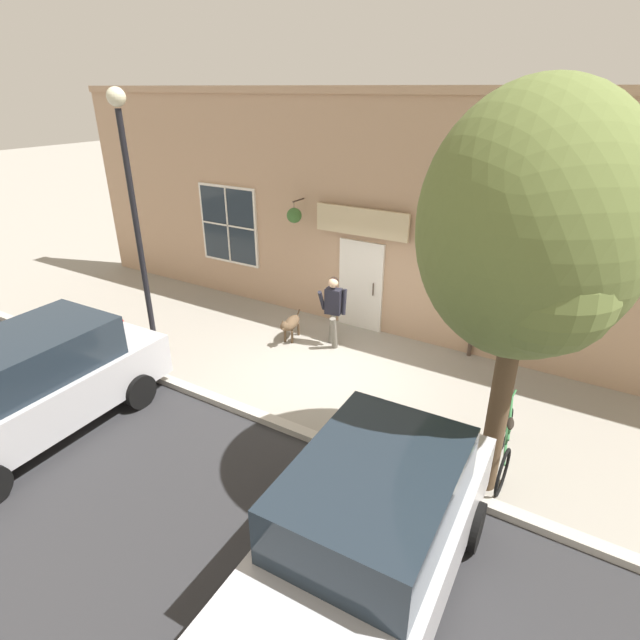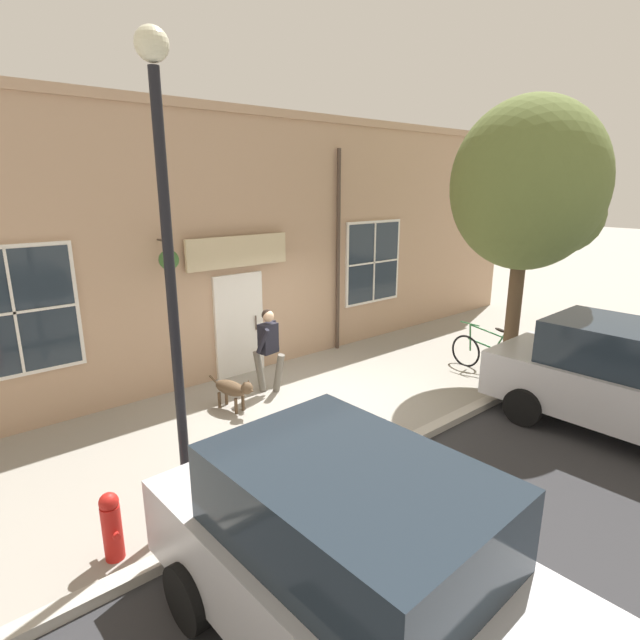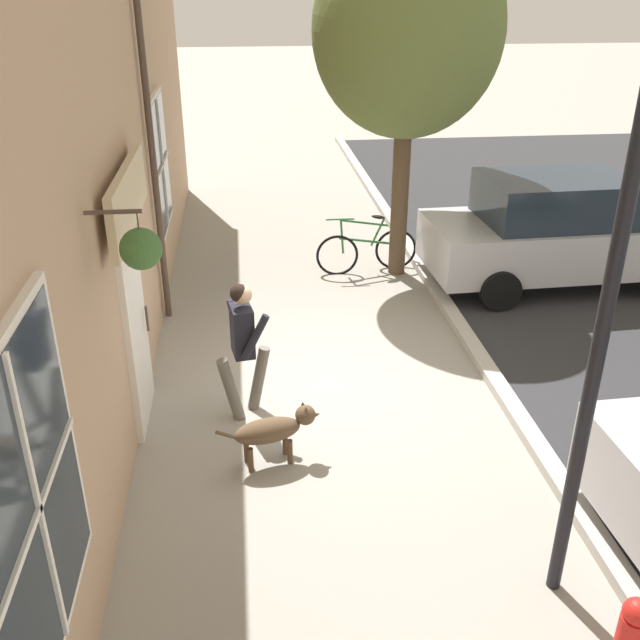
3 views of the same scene
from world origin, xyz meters
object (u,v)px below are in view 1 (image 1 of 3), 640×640
(pedestrian_walking, at_px, (333,306))
(fire_hydrant, at_px, (121,334))
(street_tree_by_curb, at_px, (533,234))
(parked_car_mid_block, at_px, (367,538))
(dog_on_leash, at_px, (291,324))
(leaning_bicycle, at_px, (505,447))
(parked_car_nearest_curb, at_px, (34,385))
(street_lamp, at_px, (132,198))

(pedestrian_walking, xyz_separation_m, fire_hydrant, (2.58, -3.75, -0.55))
(street_tree_by_curb, distance_m, parked_car_mid_block, 3.78)
(pedestrian_walking, relative_size, dog_on_leash, 1.49)
(dog_on_leash, relative_size, fire_hydrant, 1.40)
(pedestrian_walking, relative_size, parked_car_mid_block, 0.37)
(leaning_bicycle, height_order, parked_car_nearest_curb, parked_car_nearest_curb)
(parked_car_mid_block, bearing_deg, pedestrian_walking, -146.83)
(parked_car_mid_block, bearing_deg, street_tree_by_curb, 162.33)
(street_tree_by_curb, relative_size, parked_car_mid_block, 1.23)
(pedestrian_walking, bearing_deg, parked_car_nearest_curb, -27.03)
(dog_on_leash, relative_size, leaning_bicycle, 0.62)
(dog_on_leash, xyz_separation_m, street_lamp, (2.19, -1.91, 2.97))
(parked_car_nearest_curb, bearing_deg, dog_on_leash, 161.00)
(fire_hydrant, bearing_deg, parked_car_mid_block, 70.75)
(pedestrian_walking, relative_size, fire_hydrant, 2.08)
(pedestrian_walking, relative_size, parked_car_nearest_curb, 0.37)
(street_tree_by_curb, height_order, fire_hydrant, street_tree_by_curb)
(street_tree_by_curb, xyz_separation_m, street_lamp, (-0.20, -6.90, -0.35))
(parked_car_nearest_curb, xyz_separation_m, parked_car_mid_block, (-0.07, 5.90, 0.00))
(pedestrian_walking, height_order, leaning_bicycle, pedestrian_walking)
(street_lamp, bearing_deg, parked_car_nearest_curb, 5.35)
(parked_car_nearest_curb, distance_m, street_lamp, 3.64)
(parked_car_nearest_curb, xyz_separation_m, street_lamp, (-2.65, -0.25, 2.49))
(leaning_bicycle, relative_size, parked_car_mid_block, 0.40)
(dog_on_leash, height_order, parked_car_nearest_curb, parked_car_nearest_curb)
(leaning_bicycle, height_order, fire_hydrant, leaning_bicycle)
(dog_on_leash, distance_m, street_tree_by_curb, 6.45)
(leaning_bicycle, relative_size, parked_car_nearest_curb, 0.40)
(parked_car_mid_block, relative_size, fire_hydrant, 5.66)
(pedestrian_walking, distance_m, street_tree_by_curb, 5.57)
(parked_car_mid_block, bearing_deg, leaning_bicycle, 164.20)
(pedestrian_walking, bearing_deg, street_tree_by_curb, 56.75)
(parked_car_nearest_curb, relative_size, fire_hydrant, 5.66)
(dog_on_leash, bearing_deg, leaning_bicycle, 70.23)
(pedestrian_walking, xyz_separation_m, parked_car_nearest_curb, (5.10, -2.60, -0.07))
(street_tree_by_curb, distance_m, fire_hydrant, 8.47)
(parked_car_mid_block, bearing_deg, dog_on_leash, -138.38)
(dog_on_leash, distance_m, parked_car_nearest_curb, 5.13)
(street_tree_by_curb, xyz_separation_m, parked_car_nearest_curb, (2.45, -6.65, -2.83))
(parked_car_nearest_curb, height_order, street_lamp, street_lamp)
(pedestrian_walking, distance_m, street_lamp, 4.48)
(dog_on_leash, height_order, fire_hydrant, fire_hydrant)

